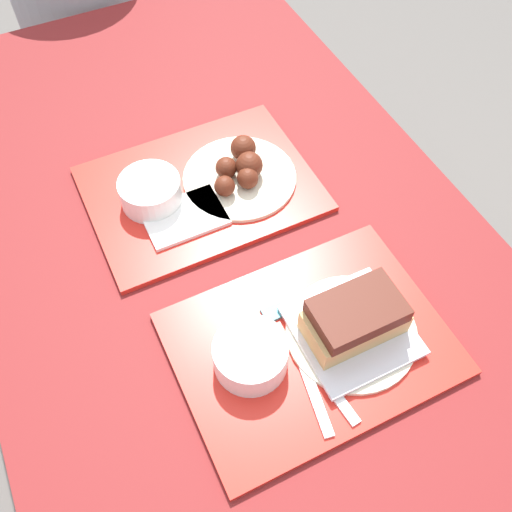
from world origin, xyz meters
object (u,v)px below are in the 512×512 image
at_px(brisket_sandwich_plate, 354,323).
at_px(bowl_coleslaw_far, 150,190).
at_px(wings_plate_far, 240,171).
at_px(tray_near, 310,344).
at_px(tray_far, 202,188).
at_px(bowl_coleslaw_near, 250,354).

xyz_separation_m(brisket_sandwich_plate, bowl_coleslaw_far, (-0.19, 0.40, -0.00)).
bearing_deg(wings_plate_far, tray_near, -97.54).
xyz_separation_m(tray_near, wings_plate_far, (0.05, 0.37, 0.02)).
height_order(tray_far, wings_plate_far, wings_plate_far).
bearing_deg(tray_near, bowl_coleslaw_far, 107.90).
distance_m(tray_far, brisket_sandwich_plate, 0.41).
xyz_separation_m(tray_near, bowl_coleslaw_near, (-0.10, 0.01, 0.04)).
distance_m(tray_far, wings_plate_far, 0.08).
xyz_separation_m(tray_far, bowl_coleslaw_far, (-0.10, 0.01, 0.04)).
relative_size(brisket_sandwich_plate, bowl_coleslaw_far, 1.83).
height_order(tray_near, bowl_coleslaw_near, bowl_coleslaw_near).
xyz_separation_m(bowl_coleslaw_near, bowl_coleslaw_far, (-0.02, 0.38, 0.00)).
xyz_separation_m(tray_far, brisket_sandwich_plate, (0.09, -0.40, 0.04)).
distance_m(tray_far, bowl_coleslaw_far, 0.10).
distance_m(bowl_coleslaw_far, wings_plate_far, 0.18).
distance_m(tray_far, bowl_coleslaw_near, 0.38).
bearing_deg(tray_far, tray_near, -85.83).
relative_size(tray_far, bowl_coleslaw_near, 3.71).
distance_m(tray_near, wings_plate_far, 0.37).
bearing_deg(bowl_coleslaw_near, brisket_sandwich_plate, -8.38).
distance_m(tray_near, bowl_coleslaw_near, 0.11).
bearing_deg(bowl_coleslaw_near, wings_plate_far, 67.31).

